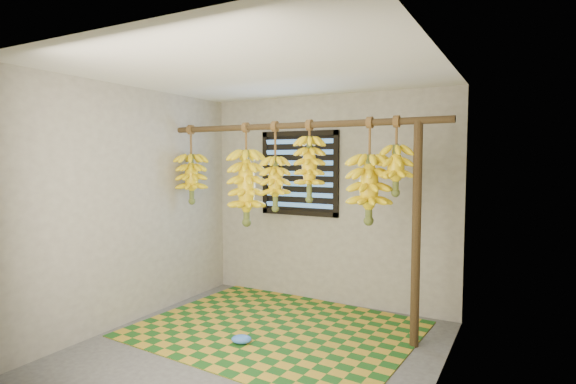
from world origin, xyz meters
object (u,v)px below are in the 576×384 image
Objects in this scene: banana_bunch_d at (309,169)px; plastic_bag at (241,339)px; banana_bunch_a at (192,178)px; banana_bunch_b at (246,187)px; banana_bunch_c at (275,183)px; banana_bunch_f at (396,170)px; banana_bunch_e at (369,189)px; woven_mat at (276,329)px; support_post at (416,235)px.

plastic_bag is at bearing -115.28° from banana_bunch_d.
banana_bunch_a and banana_bunch_b have the same top height.
banana_bunch_c is 1.25m from banana_bunch_f.
banana_bunch_a and banana_bunch_e have the same top height.
plastic_bag reaches higher than woven_mat.
banana_bunch_e is (1.35, 0.00, 0.03)m from banana_bunch_b.
banana_bunch_e is (2.10, 0.00, -0.05)m from banana_bunch_a.
banana_bunch_f is (1.09, 0.24, 1.57)m from woven_mat.
banana_bunch_c is (-1.43, -0.00, 0.42)m from support_post.
plastic_bag is 0.19× the size of banana_bunch_e.
banana_bunch_f reaches higher than plastic_bag.
woven_mat is at bearing 78.46° from plastic_bag.
banana_bunch_a is (-2.53, 0.00, 0.45)m from support_post.
banana_bunch_c is at bearing -0.00° from banana_bunch_a.
support_post is 2.57m from banana_bunch_a.
banana_bunch_c is at bearing -180.00° from banana_bunch_e.
banana_bunch_e is at bearing 0.00° from banana_bunch_a.
banana_bunch_b reaches higher than support_post.
banana_bunch_d is at bearing 64.72° from plastic_bag.
woven_mat is 2.64× the size of banana_bunch_e.
banana_bunch_d is 0.63m from banana_bunch_e.
banana_bunch_c is at bearing -180.00° from banana_bunch_f.
banana_bunch_b is (-0.50, 0.24, 1.36)m from woven_mat.
banana_bunch_e is at bearing 0.00° from banana_bunch_b.
banana_bunch_e reaches higher than support_post.
banana_bunch_c is at bearing -180.00° from support_post.
banana_bunch_b is at bearing 0.00° from banana_bunch_a.
banana_bunch_f is (2.34, 0.00, 0.13)m from banana_bunch_a.
woven_mat is at bearing -134.32° from banana_bunch_d.
woven_mat is at bearing -26.04° from banana_bunch_b.
banana_bunch_b and banana_bunch_c have the same top height.
woven_mat is 2.83× the size of banana_bunch_c.
banana_bunch_f is at bearing 180.00° from support_post.
banana_bunch_b reaches higher than plastic_bag.
plastic_bag is 1.79m from banana_bunch_e.
banana_bunch_b is 1.61m from banana_bunch_f.
banana_bunch_a is at bearing 180.00° from banana_bunch_b.
banana_bunch_b and banana_bunch_f have the same top height.
banana_bunch_c and banana_bunch_e have the same top height.
woven_mat is at bearing -11.09° from banana_bunch_a.
plastic_bag is at bearing -85.75° from banana_bunch_c.
banana_bunch_d is (-1.04, 0.00, 0.57)m from support_post.
banana_bunch_a is (-1.15, 0.71, 1.40)m from plastic_bag.
banana_bunch_a is at bearing 180.00° from banana_bunch_c.
support_post reaches higher than woven_mat.
banana_bunch_f is at bearing 30.73° from plastic_bag.
support_post is at bearing -0.00° from banana_bunch_d.
banana_bunch_d is (1.49, 0.00, 0.12)m from banana_bunch_a.
support_post is 1.82m from banana_bunch_b.
banana_bunch_d is 1.13× the size of banana_bunch_f.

